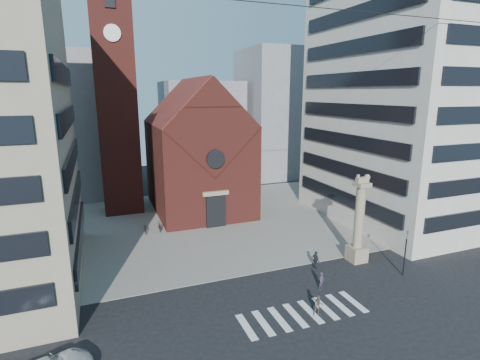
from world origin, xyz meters
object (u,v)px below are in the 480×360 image
pedestrian_2 (316,260)px  scooter_0 (145,228)px  traffic_light (405,252)px  pedestrian_1 (319,305)px  lion_column (359,227)px  pedestrian_0 (322,281)px

pedestrian_2 → scooter_0: 20.28m
traffic_light → scooter_0: (-20.31, 18.97, -1.73)m
traffic_light → pedestrian_1: (-10.51, -2.57, -1.50)m
lion_column → traffic_light: 4.62m
pedestrian_0 → pedestrian_2: size_ratio=0.89×
lion_column → pedestrian_2: 5.32m
traffic_light → scooter_0: 27.85m
traffic_light → pedestrian_2: bearing=148.9°
lion_column → scooter_0: (-18.32, 14.97, -2.90)m
lion_column → pedestrian_1: size_ratio=5.48×
pedestrian_2 → scooter_0: (-13.68, 14.97, -0.30)m
pedestrian_2 → pedestrian_1: bearing=144.6°
lion_column → traffic_light: bearing=-63.5°
pedestrian_0 → pedestrian_2: 3.81m
pedestrian_1 → scooter_0: 23.67m
pedestrian_0 → scooter_0: pedestrian_0 is taller
pedestrian_1 → pedestrian_0: bearing=63.8°
pedestrian_2 → pedestrian_0: bearing=150.4°
pedestrian_2 → scooter_0: bearing=37.6°
traffic_light → pedestrian_1: 10.92m
traffic_light → pedestrian_0: (-8.22, 0.54, -1.52)m
lion_column → scooter_0: size_ratio=4.46×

